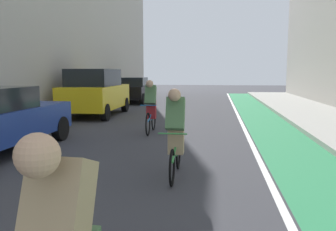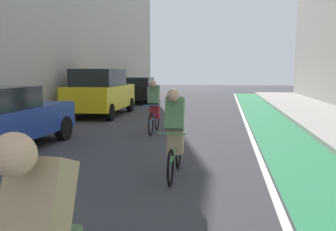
# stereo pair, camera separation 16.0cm
# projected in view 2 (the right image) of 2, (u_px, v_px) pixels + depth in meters

# --- Properties ---
(ground_plane) EXTENTS (77.35, 77.35, 0.00)m
(ground_plane) POSITION_uv_depth(u_px,v_px,m) (164.00, 130.00, 11.23)
(ground_plane) COLOR #38383D
(bike_lane_paint) EXTENTS (1.60, 35.16, 0.00)m
(bike_lane_paint) POSITION_uv_depth(u_px,v_px,m) (271.00, 124.00, 12.61)
(bike_lane_paint) COLOR #2D8451
(bike_lane_paint) RESTS_ON ground
(lane_divider_stripe) EXTENTS (0.12, 35.16, 0.00)m
(lane_divider_stripe) POSITION_uv_depth(u_px,v_px,m) (246.00, 123.00, 12.76)
(lane_divider_stripe) COLOR white
(lane_divider_stripe) RESTS_ON ground
(parked_suv_yellow_cab) EXTENTS (2.03, 4.28, 1.98)m
(parked_suv_yellow_cab) POSITION_uv_depth(u_px,v_px,m) (101.00, 92.00, 14.87)
(parked_suv_yellow_cab) COLOR yellow
(parked_suv_yellow_cab) RESTS_ON ground
(parked_sedan_black) EXTENTS (2.09, 4.27, 1.53)m
(parked_sedan_black) POSITION_uv_depth(u_px,v_px,m) (138.00, 90.00, 21.26)
(parked_sedan_black) COLOR black
(parked_sedan_black) RESTS_ON ground
(cyclist_mid) EXTENTS (0.48, 1.66, 1.59)m
(cyclist_mid) POSITION_uv_depth(u_px,v_px,m) (175.00, 132.00, 6.17)
(cyclist_mid) COLOR black
(cyclist_mid) RESTS_ON ground
(cyclist_trailing) EXTENTS (0.48, 1.74, 1.62)m
(cyclist_trailing) POSITION_uv_depth(u_px,v_px,m) (154.00, 107.00, 10.65)
(cyclist_trailing) COLOR black
(cyclist_trailing) RESTS_ON ground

